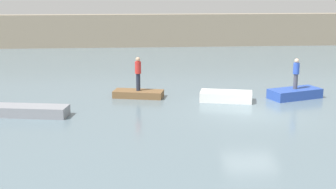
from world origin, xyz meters
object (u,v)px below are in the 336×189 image
object	(u,v)px
rowboat_brown	(138,94)
person_red_shirt	(138,72)
rowboat_grey	(29,111)
rowboat_blue	(295,93)
rowboat_white	(226,96)
person_blue_shirt	(296,72)

from	to	relation	value
rowboat_brown	person_red_shirt	xyz separation A→B (m)	(0.00, 0.00, 1.18)
rowboat_grey	rowboat_blue	world-z (taller)	rowboat_blue
rowboat_blue	person_red_shirt	distance (m)	8.33
rowboat_white	person_blue_shirt	distance (m)	3.93
rowboat_blue	person_blue_shirt	world-z (taller)	person_blue_shirt
rowboat_blue	person_red_shirt	xyz separation A→B (m)	(-8.21, 0.87, 1.12)
person_red_shirt	rowboat_blue	bearing A→B (deg)	-6.07
rowboat_grey	rowboat_white	bearing A→B (deg)	22.59
rowboat_white	person_red_shirt	size ratio (longest dim) A/B	1.47
rowboat_grey	person_red_shirt	xyz separation A→B (m)	(5.08, 3.30, 1.13)
rowboat_grey	person_blue_shirt	bearing A→B (deg)	20.73
rowboat_grey	person_red_shirt	size ratio (longest dim) A/B	2.01
rowboat_white	rowboat_brown	bearing A→B (deg)	178.41
rowboat_grey	person_blue_shirt	xyz separation A→B (m)	(13.29, 2.43, 1.16)
rowboat_brown	rowboat_white	world-z (taller)	rowboat_white
rowboat_grey	rowboat_brown	bearing A→B (deg)	43.38
rowboat_grey	person_red_shirt	distance (m)	6.16
rowboat_white	person_red_shirt	xyz separation A→B (m)	(-4.47, 1.23, 1.12)
person_red_shirt	person_blue_shirt	xyz separation A→B (m)	(8.21, -0.87, 0.03)
rowboat_grey	rowboat_brown	world-z (taller)	rowboat_grey
rowboat_brown	person_red_shirt	bearing A→B (deg)	103.61
rowboat_brown	rowboat_blue	bearing A→B (deg)	7.54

